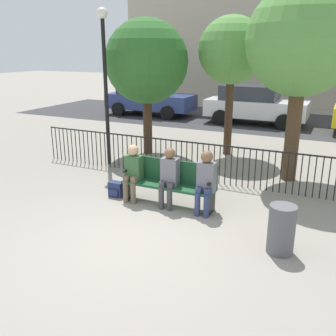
% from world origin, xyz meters
% --- Properties ---
extents(ground_plane, '(80.00, 80.00, 0.00)m').
position_xyz_m(ground_plane, '(0.00, 0.00, 0.00)').
color(ground_plane, gray).
extents(park_bench, '(1.94, 0.45, 0.92)m').
position_xyz_m(park_bench, '(0.00, 1.73, 0.50)').
color(park_bench, '#194728').
rests_on(park_bench, ground).
extents(seated_person_0, '(0.34, 0.39, 1.20)m').
position_xyz_m(seated_person_0, '(-0.78, 1.60, 0.68)').
color(seated_person_0, brown).
rests_on(seated_person_0, ground).
extents(seated_person_1, '(0.34, 0.39, 1.23)m').
position_xyz_m(seated_person_1, '(0.05, 1.60, 0.69)').
color(seated_person_1, '#3D3D42').
rests_on(seated_person_1, ground).
extents(seated_person_2, '(0.34, 0.39, 1.26)m').
position_xyz_m(seated_person_2, '(0.81, 1.60, 0.71)').
color(seated_person_2, navy).
rests_on(seated_person_2, ground).
extents(backpack, '(0.31, 0.22, 0.32)m').
position_xyz_m(backpack, '(-1.23, 1.62, 0.16)').
color(backpack, navy).
rests_on(backpack, ground).
extents(fence_railing, '(9.01, 0.03, 0.95)m').
position_xyz_m(fence_railing, '(-0.02, 3.35, 0.56)').
color(fence_railing, black).
rests_on(fence_railing, ground).
extents(tree_0, '(1.91, 1.91, 3.99)m').
position_xyz_m(tree_0, '(-0.06, 6.02, 3.00)').
color(tree_0, '#422D1E').
rests_on(tree_0, ground).
extents(tree_1, '(2.49, 2.49, 4.49)m').
position_xyz_m(tree_1, '(1.99, 4.37, 3.21)').
color(tree_1, '#4C3823').
rests_on(tree_1, ground).
extents(tree_2, '(2.41, 2.41, 3.93)m').
position_xyz_m(tree_2, '(-2.28, 5.05, 2.71)').
color(tree_2, '#422D1E').
rests_on(tree_2, ground).
extents(lamp_post, '(0.28, 0.28, 4.05)m').
position_xyz_m(lamp_post, '(-2.73, 3.60, 2.64)').
color(lamp_post, black).
rests_on(lamp_post, ground).
extents(street_surface, '(24.00, 6.00, 0.01)m').
position_xyz_m(street_surface, '(0.00, 12.00, 0.00)').
color(street_surface, '#333335').
rests_on(street_surface, ground).
extents(parked_car_1, '(4.20, 1.94, 1.62)m').
position_xyz_m(parked_car_1, '(-0.46, 11.23, 0.84)').
color(parked_car_1, silver).
rests_on(parked_car_1, ground).
extents(parked_car_2, '(4.20, 1.94, 1.62)m').
position_xyz_m(parked_car_2, '(-5.56, 11.31, 0.84)').
color(parked_car_2, navy).
rests_on(parked_car_2, ground).
extents(trash_bin, '(0.42, 0.42, 0.79)m').
position_xyz_m(trash_bin, '(2.38, 0.71, 0.39)').
color(trash_bin, '#56565B').
rests_on(trash_bin, ground).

